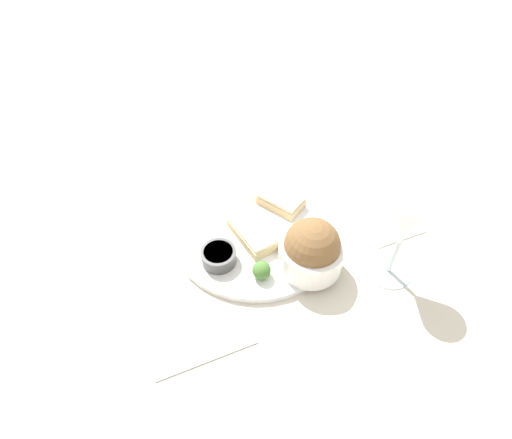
{
  "coord_description": "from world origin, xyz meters",
  "views": [
    {
      "loc": [
        0.38,
        -0.34,
        0.59
      ],
      "look_at": [
        0.0,
        0.0,
        0.03
      ],
      "focal_mm": 28.0,
      "sensor_mm": 36.0,
      "label": 1
    }
  ],
  "objects_px": {
    "salad_bowl": "(311,250)",
    "fork": "(208,359)",
    "sauce_ramekin": "(219,255)",
    "cheese_toast_near": "(254,233)",
    "wine_glass": "(406,227)",
    "cheese_toast_far": "(281,200)",
    "napkin": "(386,220)"
  },
  "relations": [
    {
      "from": "cheese_toast_near",
      "to": "wine_glass",
      "type": "relative_size",
      "value": 0.64
    },
    {
      "from": "cheese_toast_far",
      "to": "wine_glass",
      "type": "xyz_separation_m",
      "value": [
        0.24,
        0.03,
        0.09
      ]
    },
    {
      "from": "sauce_ramekin",
      "to": "cheese_toast_far",
      "type": "height_order",
      "value": "same"
    },
    {
      "from": "cheese_toast_far",
      "to": "salad_bowl",
      "type": "bearing_deg",
      "value": -25.49
    },
    {
      "from": "cheese_toast_far",
      "to": "fork",
      "type": "distance_m",
      "value": 0.34
    },
    {
      "from": "wine_glass",
      "to": "cheese_toast_far",
      "type": "bearing_deg",
      "value": -171.77
    },
    {
      "from": "salad_bowl",
      "to": "napkin",
      "type": "height_order",
      "value": "salad_bowl"
    },
    {
      "from": "salad_bowl",
      "to": "wine_glass",
      "type": "bearing_deg",
      "value": 45.57
    },
    {
      "from": "salad_bowl",
      "to": "sauce_ramekin",
      "type": "relative_size",
      "value": 1.79
    },
    {
      "from": "salad_bowl",
      "to": "cheese_toast_far",
      "type": "bearing_deg",
      "value": 154.51
    },
    {
      "from": "cheese_toast_near",
      "to": "napkin",
      "type": "bearing_deg",
      "value": 59.53
    },
    {
      "from": "wine_glass",
      "to": "sauce_ramekin",
      "type": "bearing_deg",
      "value": -134.69
    },
    {
      "from": "wine_glass",
      "to": "fork",
      "type": "height_order",
      "value": "wine_glass"
    },
    {
      "from": "cheese_toast_near",
      "to": "wine_glass",
      "type": "height_order",
      "value": "wine_glass"
    },
    {
      "from": "cheese_toast_far",
      "to": "wine_glass",
      "type": "bearing_deg",
      "value": 8.23
    },
    {
      "from": "sauce_ramekin",
      "to": "cheese_toast_far",
      "type": "relative_size",
      "value": 0.65
    },
    {
      "from": "fork",
      "to": "cheese_toast_near",
      "type": "bearing_deg",
      "value": 121.02
    },
    {
      "from": "wine_glass",
      "to": "cheese_toast_near",
      "type": "bearing_deg",
      "value": -148.22
    },
    {
      "from": "cheese_toast_far",
      "to": "sauce_ramekin",
      "type": "bearing_deg",
      "value": -81.46
    },
    {
      "from": "cheese_toast_near",
      "to": "napkin",
      "type": "distance_m",
      "value": 0.27
    },
    {
      "from": "cheese_toast_near",
      "to": "wine_glass",
      "type": "distance_m",
      "value": 0.27
    },
    {
      "from": "salad_bowl",
      "to": "fork",
      "type": "height_order",
      "value": "salad_bowl"
    },
    {
      "from": "napkin",
      "to": "salad_bowl",
      "type": "bearing_deg",
      "value": -96.85
    },
    {
      "from": "cheese_toast_far",
      "to": "wine_glass",
      "type": "height_order",
      "value": "wine_glass"
    },
    {
      "from": "fork",
      "to": "napkin",
      "type": "bearing_deg",
      "value": 88.5
    },
    {
      "from": "cheese_toast_near",
      "to": "cheese_toast_far",
      "type": "distance_m",
      "value": 0.1
    },
    {
      "from": "salad_bowl",
      "to": "fork",
      "type": "bearing_deg",
      "value": -86.91
    },
    {
      "from": "salad_bowl",
      "to": "napkin",
      "type": "bearing_deg",
      "value": 83.15
    },
    {
      "from": "salad_bowl",
      "to": "cheese_toast_far",
      "type": "xyz_separation_m",
      "value": [
        -0.14,
        0.07,
        -0.03
      ]
    },
    {
      "from": "cheese_toast_near",
      "to": "fork",
      "type": "distance_m",
      "value": 0.24
    },
    {
      "from": "cheese_toast_near",
      "to": "cheese_toast_far",
      "type": "relative_size",
      "value": 1.15
    },
    {
      "from": "sauce_ramekin",
      "to": "fork",
      "type": "relative_size",
      "value": 0.41
    }
  ]
}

